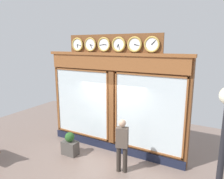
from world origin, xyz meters
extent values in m
cube|color=brown|center=(0.00, -0.15, 1.74)|extent=(5.25, 0.30, 3.48)
cube|color=#191E33|center=(0.00, 0.02, 0.14)|extent=(5.25, 0.08, 0.28)
cube|color=brown|center=(0.00, 0.04, 3.23)|extent=(5.14, 0.08, 0.50)
cube|color=brown|center=(0.00, 0.02, 3.53)|extent=(5.35, 0.20, 0.10)
cube|color=silver|center=(-1.34, 0.01, 1.64)|extent=(2.27, 0.02, 2.49)
cube|color=brown|center=(-1.34, 0.04, 2.91)|extent=(2.37, 0.04, 0.05)
cube|color=brown|center=(-1.34, 0.04, 0.37)|extent=(2.37, 0.04, 0.05)
cube|color=brown|center=(-2.50, 0.04, 1.64)|extent=(0.05, 0.04, 2.59)
cube|color=brown|center=(-0.18, 0.04, 1.64)|extent=(0.05, 0.04, 2.59)
cube|color=silver|center=(1.34, 0.01, 1.64)|extent=(2.27, 0.02, 2.49)
cube|color=brown|center=(1.34, 0.04, 2.91)|extent=(2.37, 0.04, 0.05)
cube|color=brown|center=(1.34, 0.04, 0.37)|extent=(2.37, 0.04, 0.05)
cube|color=brown|center=(2.50, 0.04, 1.64)|extent=(0.05, 0.04, 2.59)
cube|color=brown|center=(0.18, 0.04, 1.64)|extent=(0.05, 0.04, 2.59)
cube|color=brown|center=(0.00, 0.03, 1.64)|extent=(0.20, 0.10, 2.59)
cube|color=brown|center=(0.00, -0.02, 3.85)|extent=(3.46, 0.06, 0.67)
cylinder|color=white|center=(-1.39, 0.06, 3.85)|extent=(0.39, 0.02, 0.39)
torus|color=gold|center=(-1.39, 0.06, 3.85)|extent=(0.49, 0.06, 0.49)
cube|color=black|center=(-1.43, 0.07, 3.88)|extent=(0.09, 0.01, 0.09)
cube|color=black|center=(-1.45, 0.07, 3.91)|extent=(0.12, 0.01, 0.13)
sphere|color=black|center=(-1.39, 0.08, 3.85)|extent=(0.02, 0.02, 0.02)
cylinder|color=white|center=(-0.84, 0.06, 3.85)|extent=(0.39, 0.02, 0.39)
torus|color=gold|center=(-0.84, 0.06, 3.85)|extent=(0.49, 0.06, 0.49)
cube|color=black|center=(-0.89, 0.07, 3.83)|extent=(0.11, 0.01, 0.04)
cube|color=black|center=(-0.92, 0.07, 3.83)|extent=(0.17, 0.01, 0.05)
sphere|color=black|center=(-0.84, 0.08, 3.85)|extent=(0.02, 0.02, 0.02)
cylinder|color=white|center=(-0.28, 0.06, 3.85)|extent=(0.39, 0.02, 0.39)
torus|color=gold|center=(-0.28, 0.06, 3.85)|extent=(0.49, 0.07, 0.49)
cube|color=black|center=(-0.25, 0.07, 3.80)|extent=(0.07, 0.01, 0.10)
cube|color=black|center=(-0.30, 0.07, 3.76)|extent=(0.04, 0.01, 0.17)
sphere|color=black|center=(-0.28, 0.08, 3.85)|extent=(0.02, 0.02, 0.02)
cylinder|color=white|center=(0.28, 0.06, 3.85)|extent=(0.39, 0.02, 0.39)
torus|color=gold|center=(0.28, 0.06, 3.85)|extent=(0.49, 0.06, 0.49)
cube|color=black|center=(0.23, 0.07, 3.84)|extent=(0.11, 0.01, 0.03)
cube|color=black|center=(0.36, 0.07, 3.83)|extent=(0.17, 0.01, 0.04)
sphere|color=black|center=(0.28, 0.08, 3.85)|extent=(0.02, 0.02, 0.02)
cylinder|color=white|center=(0.84, 0.06, 3.85)|extent=(0.39, 0.02, 0.39)
torus|color=gold|center=(0.84, 0.06, 3.85)|extent=(0.48, 0.05, 0.48)
cube|color=black|center=(0.79, 0.07, 3.83)|extent=(0.11, 0.01, 0.06)
cube|color=black|center=(0.79, 0.07, 3.78)|extent=(0.10, 0.01, 0.15)
sphere|color=black|center=(0.84, 0.08, 3.85)|extent=(0.02, 0.02, 0.02)
cylinder|color=white|center=(1.39, 0.06, 3.85)|extent=(0.39, 0.02, 0.39)
torus|color=gold|center=(1.39, 0.06, 3.85)|extent=(0.49, 0.06, 0.49)
cube|color=black|center=(1.39, 0.07, 3.79)|extent=(0.03, 0.01, 0.11)
cube|color=black|center=(1.31, 0.07, 3.82)|extent=(0.16, 0.01, 0.06)
sphere|color=black|center=(1.39, 0.08, 3.85)|extent=(0.02, 0.02, 0.02)
cylinder|color=#312A24|center=(-0.80, 1.03, 0.41)|extent=(0.14, 0.14, 0.82)
cylinder|color=#312A24|center=(-0.99, 0.98, 0.41)|extent=(0.14, 0.14, 0.82)
cube|color=brown|center=(-0.90, 1.01, 1.13)|extent=(0.40, 0.31, 0.62)
sphere|color=tan|center=(-0.90, 1.01, 1.58)|extent=(0.22, 0.22, 0.22)
cube|color=#4C4742|center=(1.17, 0.96, 0.24)|extent=(0.56, 0.36, 0.49)
sphere|color=#285623|center=(1.17, 0.96, 0.66)|extent=(0.34, 0.34, 0.34)
camera|label=1|loc=(-3.43, 6.23, 3.83)|focal=33.53mm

